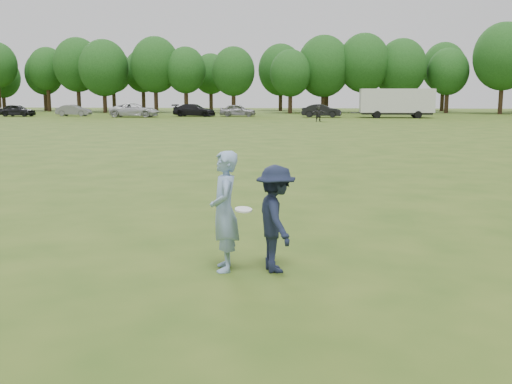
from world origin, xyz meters
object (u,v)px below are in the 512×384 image
car_a (17,110)px  car_e (238,110)px  car_c (135,110)px  car_f (322,111)px  defender (276,219)px  cargo_trailer (397,102)px  car_b (74,110)px  car_d (194,110)px  player_far_d (318,113)px  thrower (224,211)px

car_a → car_e: bearing=-78.5°
car_c → car_f: size_ratio=1.25×
car_e → defender: bearing=-173.2°
defender → car_e: bearing=-10.9°
car_f → cargo_trailer: size_ratio=0.49×
car_a → car_c: 14.32m
defender → car_f: size_ratio=0.38×
car_e → car_f: car_f is taller
car_a → car_e: size_ratio=1.00×
car_e → car_c: bearing=102.9°
cargo_trailer → car_e: bearing=173.8°
car_b → car_d: bearing=-89.3°
car_e → car_f: 9.82m
car_f → car_a: bearing=97.2°
player_far_d → cargo_trailer: 12.79m
thrower → car_b: thrower is taller
defender → player_far_d: size_ratio=1.05×
player_far_d → car_e: size_ratio=0.39×
car_f → car_c: bearing=99.8°
car_d → car_f: size_ratio=1.13×
car_d → car_f: (14.84, -1.04, 0.01)m
car_a → car_f: bearing=-81.9°
player_far_d → car_d: 18.11m
defender → car_e: defender is taller
player_far_d → car_a: player_far_d is taller
car_c → car_e: (11.53, 2.81, -0.06)m
car_e → player_far_d: bearing=-141.4°
player_far_d → cargo_trailer: cargo_trailer is taller
car_c → car_d: size_ratio=1.11×
car_c → car_d: bearing=-69.7°
thrower → car_c: 61.06m
car_a → cargo_trailer: bearing=-82.9°
player_far_d → car_f: (0.44, 9.94, -0.07)m
car_c → cargo_trailer: size_ratio=0.62×
thrower → cargo_trailer: size_ratio=0.21×
thrower → car_f: thrower is taller
defender → thrower: bearing=73.2°
car_a → car_e: 25.92m
car_e → cargo_trailer: cargo_trailer is taller
defender → cargo_trailer: size_ratio=0.19×
thrower → car_d: (-12.47, 60.56, -0.23)m
player_far_d → car_c: 22.48m
car_d → car_e: (5.11, 0.31, -0.01)m
car_d → car_f: car_f is taller
car_d → car_e: 5.12m
thrower → cargo_trailer: 59.88m
thrower → car_e: thrower is taller
thrower → car_e: bearing=176.0°
car_a → car_f: (35.56, 0.79, 0.02)m
thrower → car_a: thrower is taller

